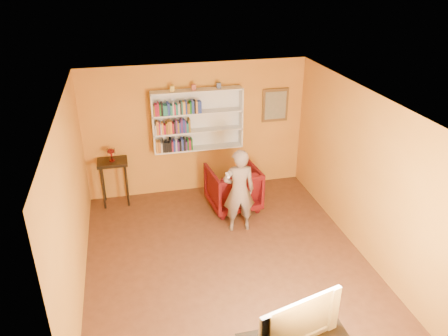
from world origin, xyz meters
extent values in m
cube|color=#4F2D19|center=(0.00, 0.00, -0.06)|extent=(5.30, 5.80, 0.12)
cube|color=#C57A24|center=(0.00, 2.52, 1.35)|extent=(5.30, 0.04, 2.70)
cube|color=#C57A24|center=(0.00, -2.52, 1.35)|extent=(5.30, 0.04, 2.70)
cube|color=#C57A24|center=(-2.27, 0.00, 1.35)|extent=(0.04, 5.80, 2.70)
cube|color=#C57A24|center=(2.27, 0.00, 1.35)|extent=(0.04, 5.80, 2.70)
cube|color=silver|center=(0.00, 0.00, 2.73)|extent=(5.30, 5.80, 0.06)
cube|color=white|center=(0.00, 2.48, 1.60)|extent=(1.80, 0.03, 1.20)
cube|color=white|center=(-0.89, 2.35, 1.60)|extent=(0.03, 0.28, 1.20)
cube|color=white|center=(0.89, 2.35, 1.60)|extent=(0.03, 0.28, 1.20)
cube|color=white|center=(0.00, 2.35, 1.00)|extent=(1.80, 0.28, 0.03)
cube|color=white|center=(0.00, 2.35, 1.38)|extent=(1.80, 0.28, 0.03)
cube|color=white|center=(0.00, 2.35, 1.76)|extent=(1.80, 0.28, 0.03)
cube|color=white|center=(0.00, 2.35, 2.20)|extent=(1.80, 0.28, 0.03)
cube|color=orange|center=(-0.84, 2.30, 1.13)|extent=(0.04, 0.17, 0.24)
cube|color=#AC6522|center=(-0.79, 2.30, 1.13)|extent=(0.04, 0.17, 0.23)
cube|color=beige|center=(-0.75, 2.29, 1.11)|extent=(0.03, 0.15, 0.20)
cube|color=black|center=(-0.72, 2.30, 1.15)|extent=(0.02, 0.17, 0.27)
cube|color=black|center=(-0.68, 2.30, 1.12)|extent=(0.04, 0.15, 0.21)
cube|color=black|center=(-0.64, 2.31, 1.12)|extent=(0.03, 0.19, 0.21)
cube|color=black|center=(-0.61, 2.29, 1.11)|extent=(0.03, 0.14, 0.19)
cube|color=black|center=(-0.57, 2.31, 1.15)|extent=(0.03, 0.18, 0.26)
cube|color=#A01835|center=(-0.54, 2.29, 1.12)|extent=(0.03, 0.14, 0.21)
cube|color=#213598|center=(-0.50, 2.30, 1.13)|extent=(0.04, 0.15, 0.24)
cube|color=beige|center=(-0.46, 2.30, 1.14)|extent=(0.03, 0.15, 0.26)
cube|color=#54236B|center=(-0.42, 2.30, 1.11)|extent=(0.04, 0.17, 0.20)
cube|color=black|center=(-0.38, 2.31, 1.11)|extent=(0.04, 0.19, 0.20)
cube|color=#213598|center=(-0.34, 2.30, 1.14)|extent=(0.04, 0.16, 0.25)
cube|color=black|center=(-0.29, 2.30, 1.14)|extent=(0.03, 0.15, 0.26)
cube|color=#54236B|center=(-0.26, 2.29, 1.11)|extent=(0.03, 0.14, 0.19)
cube|color=#16641D|center=(-0.23, 2.31, 1.13)|extent=(0.03, 0.17, 0.24)
cube|color=#A01835|center=(-0.19, 2.30, 1.12)|extent=(0.04, 0.15, 0.21)
cube|color=#16641D|center=(-0.15, 2.29, 1.13)|extent=(0.03, 0.15, 0.23)
cube|color=beige|center=(-0.85, 2.29, 1.49)|extent=(0.03, 0.14, 0.20)
cube|color=#AC6522|center=(-0.81, 2.30, 1.53)|extent=(0.04, 0.17, 0.27)
cube|color=#A01835|center=(-0.77, 2.31, 1.51)|extent=(0.02, 0.18, 0.23)
cube|color=beige|center=(-0.74, 2.30, 1.50)|extent=(0.02, 0.16, 0.22)
cube|color=orange|center=(-0.71, 2.29, 1.51)|extent=(0.03, 0.15, 0.24)
cube|color=#A01835|center=(-0.67, 2.30, 1.49)|extent=(0.04, 0.15, 0.19)
cube|color=#886218|center=(-0.63, 2.31, 1.50)|extent=(0.03, 0.19, 0.22)
cube|color=#AC6522|center=(-0.59, 2.30, 1.52)|extent=(0.04, 0.16, 0.25)
cube|color=orange|center=(-0.54, 2.31, 1.52)|extent=(0.04, 0.18, 0.25)
cube|color=#A01835|center=(-0.51, 2.31, 1.50)|extent=(0.03, 0.18, 0.21)
cube|color=black|center=(-0.47, 2.29, 1.51)|extent=(0.03, 0.14, 0.24)
cube|color=#54236B|center=(-0.44, 2.31, 1.52)|extent=(0.03, 0.17, 0.26)
cube|color=#886218|center=(-0.40, 2.30, 1.51)|extent=(0.03, 0.17, 0.22)
cube|color=#213598|center=(-0.37, 2.31, 1.50)|extent=(0.02, 0.18, 0.22)
cube|color=#54236B|center=(-0.33, 2.31, 1.53)|extent=(0.04, 0.17, 0.26)
cube|color=#213598|center=(-0.29, 2.31, 1.53)|extent=(0.03, 0.19, 0.27)
cube|color=#54236B|center=(-0.26, 2.30, 1.52)|extent=(0.02, 0.15, 0.24)
cube|color=#20776E|center=(-0.23, 2.31, 1.49)|extent=(0.04, 0.18, 0.20)
cube|color=#886218|center=(-0.18, 2.31, 1.53)|extent=(0.03, 0.18, 0.27)
cube|color=#886218|center=(-0.85, 2.30, 1.88)|extent=(0.02, 0.16, 0.21)
cube|color=#A01835|center=(-0.81, 2.30, 1.89)|extent=(0.04, 0.16, 0.23)
cube|color=#A01835|center=(-0.77, 2.29, 1.90)|extent=(0.03, 0.14, 0.26)
cube|color=#16641D|center=(-0.73, 2.30, 1.89)|extent=(0.03, 0.17, 0.23)
cube|color=black|center=(-0.70, 2.29, 1.90)|extent=(0.04, 0.15, 0.26)
cube|color=#20776E|center=(-0.65, 2.31, 1.88)|extent=(0.04, 0.18, 0.20)
cube|color=#20776E|center=(-0.61, 2.31, 1.87)|extent=(0.03, 0.17, 0.20)
cube|color=#213598|center=(-0.57, 2.31, 1.89)|extent=(0.04, 0.19, 0.23)
cube|color=#20776E|center=(-0.52, 2.29, 1.87)|extent=(0.04, 0.15, 0.19)
cube|color=beige|center=(-0.48, 2.29, 1.90)|extent=(0.02, 0.15, 0.26)
cube|color=#A01835|center=(-0.45, 2.31, 1.87)|extent=(0.03, 0.17, 0.20)
cube|color=#20776E|center=(-0.42, 2.31, 1.87)|extent=(0.04, 0.19, 0.19)
cube|color=beige|center=(-0.37, 2.29, 1.88)|extent=(0.04, 0.15, 0.22)
cube|color=black|center=(-0.34, 2.30, 1.90)|extent=(0.02, 0.15, 0.25)
cube|color=#20776E|center=(-0.31, 2.31, 1.89)|extent=(0.02, 0.17, 0.24)
cube|color=orange|center=(-0.27, 2.30, 1.89)|extent=(0.04, 0.16, 0.24)
cube|color=#213598|center=(-0.23, 2.29, 1.90)|extent=(0.03, 0.14, 0.26)
cube|color=#886218|center=(-0.19, 2.31, 1.88)|extent=(0.04, 0.18, 0.21)
cube|color=#16641D|center=(-0.15, 2.30, 1.89)|extent=(0.03, 0.16, 0.24)
cube|color=#213598|center=(-0.10, 2.31, 1.90)|extent=(0.04, 0.18, 0.25)
cube|color=black|center=(-0.06, 2.30, 1.90)|extent=(0.03, 0.16, 0.25)
cube|color=orange|center=(-0.03, 2.30, 1.89)|extent=(0.03, 0.15, 0.24)
cube|color=#213598|center=(0.00, 2.29, 1.89)|extent=(0.03, 0.14, 0.23)
cube|color=#213598|center=(0.04, 2.30, 1.89)|extent=(0.04, 0.16, 0.23)
cube|color=gold|center=(-0.47, 2.35, 2.27)|extent=(0.08, 0.08, 0.11)
cube|color=#A14435|center=(-0.06, 2.35, 2.27)|extent=(0.08, 0.08, 0.11)
cube|color=#475176|center=(0.43, 2.35, 2.27)|extent=(0.08, 0.08, 0.11)
cube|color=brown|center=(1.65, 2.46, 1.75)|extent=(0.55, 0.04, 0.70)
cube|color=gray|center=(1.65, 2.44, 1.75)|extent=(0.45, 0.02, 0.58)
cylinder|color=black|center=(-1.95, 2.08, 0.44)|extent=(0.04, 0.04, 0.88)
cylinder|color=black|center=(-1.49, 2.08, 0.44)|extent=(0.04, 0.04, 0.88)
cylinder|color=black|center=(-1.95, 2.42, 0.44)|extent=(0.04, 0.04, 0.88)
cylinder|color=black|center=(-1.49, 2.42, 0.44)|extent=(0.04, 0.04, 0.88)
cube|color=black|center=(-1.72, 2.25, 0.91)|extent=(0.57, 0.44, 0.06)
cylinder|color=maroon|center=(-1.72, 2.25, 0.95)|extent=(0.11, 0.11, 0.02)
cylinder|color=maroon|center=(-1.72, 2.25, 1.03)|extent=(0.03, 0.03, 0.14)
ellipsoid|color=maroon|center=(-1.72, 2.25, 1.14)|extent=(0.15, 0.15, 0.10)
cylinder|color=beige|center=(-1.65, 2.25, 1.14)|extent=(0.01, 0.01, 0.11)
cylinder|color=beige|center=(-1.66, 2.29, 1.14)|extent=(0.01, 0.01, 0.11)
cylinder|color=beige|center=(-1.70, 2.32, 1.14)|extent=(0.01, 0.01, 0.11)
cylinder|color=beige|center=(-1.75, 2.32, 1.14)|extent=(0.01, 0.01, 0.11)
cylinder|color=beige|center=(-1.78, 2.29, 1.14)|extent=(0.01, 0.01, 0.11)
cylinder|color=beige|center=(-1.80, 2.25, 1.14)|extent=(0.01, 0.01, 0.11)
cylinder|color=beige|center=(-1.78, 2.21, 1.14)|extent=(0.01, 0.01, 0.11)
cylinder|color=beige|center=(-1.75, 2.18, 1.14)|extent=(0.01, 0.01, 0.11)
cylinder|color=beige|center=(-1.70, 2.18, 1.14)|extent=(0.01, 0.01, 0.11)
cylinder|color=beige|center=(-1.66, 2.21, 1.14)|extent=(0.01, 0.01, 0.11)
imported|color=#430409|center=(0.53, 1.57, 0.43)|extent=(1.02, 1.05, 0.87)
imported|color=#6C5B4F|center=(0.43, 0.78, 0.79)|extent=(0.59, 0.41, 1.58)
cube|color=white|center=(0.13, 0.42, 1.30)|extent=(0.04, 0.15, 0.04)
imported|color=black|center=(0.27, -2.25, 0.78)|extent=(1.09, 0.41, 0.63)
camera|label=1|loc=(-1.39, -5.73, 4.50)|focal=35.00mm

